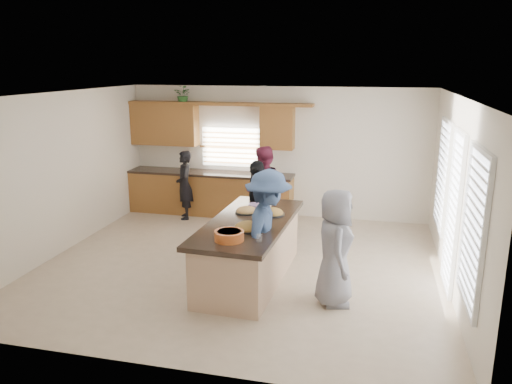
% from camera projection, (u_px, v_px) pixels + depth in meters
% --- Properties ---
extents(floor, '(6.50, 6.50, 0.00)m').
position_uv_depth(floor, '(241.00, 265.00, 8.32)').
color(floor, beige).
rests_on(floor, ground).
extents(room_shell, '(6.52, 6.02, 2.81)m').
position_uv_depth(room_shell, '(240.00, 153.00, 7.85)').
color(room_shell, silver).
rests_on(room_shell, ground).
extents(back_cabinetry, '(4.08, 0.66, 2.46)m').
position_uv_depth(back_cabinetry, '(209.00, 173.00, 11.00)').
color(back_cabinetry, olive).
rests_on(back_cabinetry, ground).
extents(right_wall_glazing, '(0.06, 4.00, 2.25)m').
position_uv_depth(right_wall_glazing, '(454.00, 202.00, 7.14)').
color(right_wall_glazing, white).
rests_on(right_wall_glazing, ground).
extents(island, '(1.27, 2.75, 0.95)m').
position_uv_depth(island, '(249.00, 251.00, 7.68)').
color(island, tan).
rests_on(island, ground).
extents(platter_front, '(0.44, 0.44, 0.18)m').
position_uv_depth(platter_front, '(248.00, 228.00, 7.14)').
color(platter_front, black).
rests_on(platter_front, island).
extents(platter_mid, '(0.39, 0.39, 0.16)m').
position_uv_depth(platter_mid, '(272.00, 213.00, 7.85)').
color(platter_mid, black).
rests_on(platter_mid, island).
extents(platter_back, '(0.37, 0.37, 0.15)m').
position_uv_depth(platter_back, '(247.00, 211.00, 7.95)').
color(platter_back, black).
rests_on(platter_back, island).
extents(salad_bowl, '(0.40, 0.40, 0.13)m').
position_uv_depth(salad_bowl, '(229.00, 235.00, 6.70)').
color(salad_bowl, '#C25923').
rests_on(salad_bowl, island).
extents(clear_cup, '(0.08, 0.08, 0.10)m').
position_uv_depth(clear_cup, '(259.00, 238.00, 6.65)').
color(clear_cup, white).
rests_on(clear_cup, island).
extents(plate_stack, '(0.25, 0.25, 0.06)m').
position_uv_depth(plate_stack, '(256.00, 206.00, 8.26)').
color(plate_stack, '#A57BB4').
rests_on(plate_stack, island).
extents(flower_vase, '(0.14, 0.14, 0.43)m').
position_uv_depth(flower_vase, '(269.00, 189.00, 8.50)').
color(flower_vase, silver).
rests_on(flower_vase, island).
extents(potted_plant, '(0.43, 0.39, 0.41)m').
position_uv_depth(potted_plant, '(183.00, 95.00, 10.79)').
color(potted_plant, '#2D6628').
rests_on(potted_plant, back_cabinetry).
extents(woman_left_back, '(0.53, 0.63, 1.48)m').
position_uv_depth(woman_left_back, '(185.00, 185.00, 10.67)').
color(woman_left_back, black).
rests_on(woman_left_back, ground).
extents(woman_left_mid, '(0.96, 1.04, 1.72)m').
position_uv_depth(woman_left_mid, '(262.00, 190.00, 9.76)').
color(woman_left_mid, maroon).
rests_on(woman_left_mid, ground).
extents(woman_left_front, '(0.42, 0.97, 1.64)m').
position_uv_depth(woman_left_front, '(257.00, 206.00, 8.81)').
color(woman_left_front, black).
rests_on(woman_left_front, ground).
extents(woman_right_back, '(0.69, 1.18, 1.82)m').
position_uv_depth(woman_right_back, '(268.00, 232.00, 7.17)').
color(woman_right_back, '#3A537F').
rests_on(woman_right_back, ground).
extents(woman_right_front, '(0.66, 0.89, 1.64)m').
position_uv_depth(woman_right_front, '(335.00, 248.00, 6.81)').
color(woman_right_front, slate).
rests_on(woman_right_front, ground).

